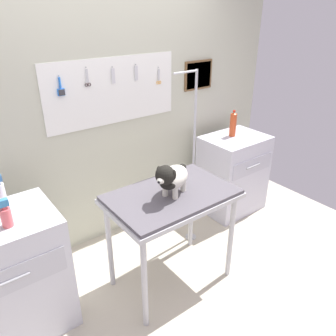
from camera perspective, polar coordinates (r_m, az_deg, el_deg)
ground at (r=2.95m, az=4.79°, el=-21.88°), size 4.40×4.00×0.04m
rear_wall_panel at (r=3.21m, az=-9.74°, el=7.27°), size 4.00×0.11×2.30m
grooming_table at (r=2.62m, az=0.61°, el=-6.04°), size 0.99×0.64×0.87m
grooming_arm at (r=3.13m, az=4.20°, el=-0.14°), size 0.30×0.11×1.70m
dog at (r=2.47m, az=0.64°, el=-1.64°), size 0.39×0.29×0.29m
counter_left at (r=2.68m, az=-26.08°, el=-16.62°), size 0.80×0.58×0.93m
cabinet_right at (r=3.88m, az=10.94°, el=-0.94°), size 0.68×0.54×0.89m
detangler_spray at (r=2.47m, az=-26.67°, el=-4.10°), size 0.07×0.07×0.25m
shampoo_bottle at (r=2.29m, az=-25.92°, el=-7.24°), size 0.07×0.07×0.19m
soda_bottle at (r=3.68m, az=11.04°, el=7.35°), size 0.07×0.07×0.29m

